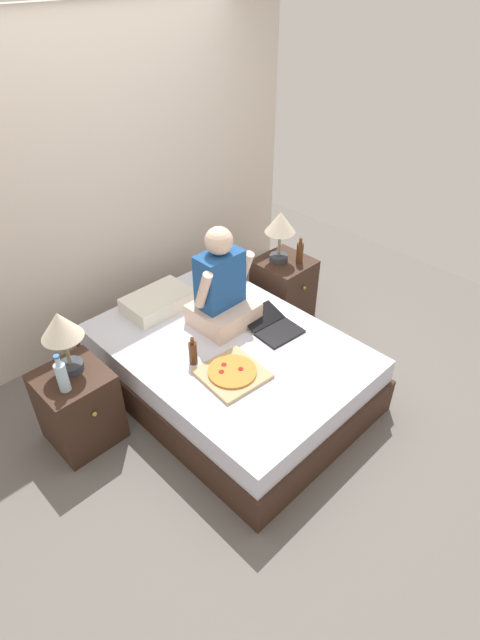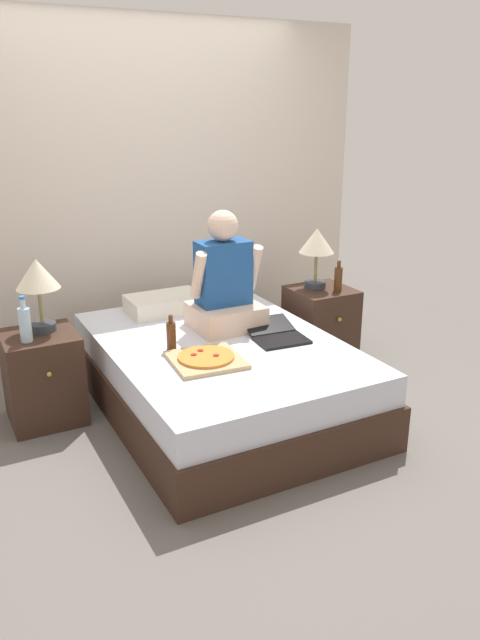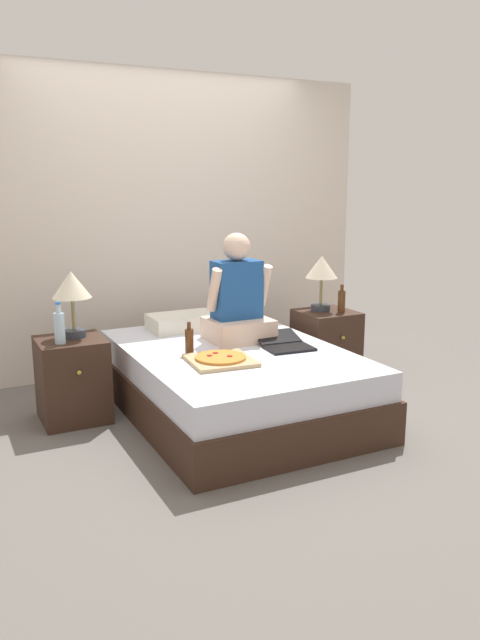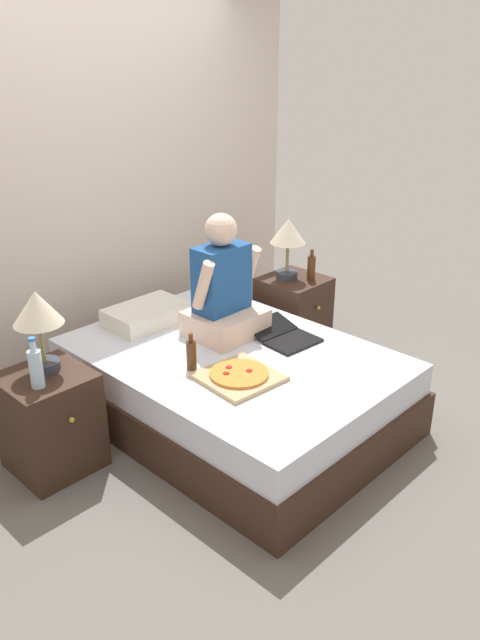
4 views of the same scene
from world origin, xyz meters
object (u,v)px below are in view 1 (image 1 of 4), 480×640
Objects in this scene: laptop at (274,327)px; pizza_box at (232,373)px; water_bottle at (62,376)px; bed at (229,367)px; lamp_on_left_nightstand at (61,330)px; nightstand_right at (283,288)px; person_seated at (222,290)px; beer_bottle_on_bed at (193,353)px; lamp_on_right_nightstand at (280,226)px; beer_bottle at (300,252)px; nightstand_left at (79,407)px.

laptop reaches higher than pizza_box.
bed is at bearing -14.43° from water_bottle.
lamp_on_left_nightstand is 2.12m from nightstand_right.
person_seated is 0.55m from beer_bottle_on_bed.
lamp_on_left_nightstand is 1.04× the size of pizza_box.
person_seated reaches higher than bed.
lamp_on_left_nightstand is (-1.00, 0.43, 0.67)m from bed.
beer_bottle_on_bed is (-1.36, -0.36, 0.27)m from nightstand_right.
water_bottle is 2.19m from nightstand_right.
lamp_on_right_nightstand is 1.02× the size of laptop.
lamp_on_left_nightstand is at bearing 169.93° from person_seated.
beer_bottle is 1.45m from beer_bottle_on_bed.
nightstand_right is (2.07, 0.00, 0.00)m from nightstand_left.
lamp_on_left_nightstand is 2.00m from lamp_on_right_nightstand.
beer_bottle is (0.10, -0.15, -0.23)m from lamp_on_right_nightstand.
lamp_on_right_nightstand is at bearing 13.26° from person_seated.
nightstand_right is 1.30× the size of laptop.
lamp_on_right_nightstand is (-0.03, 0.05, 0.61)m from nightstand_right.
lamp_on_right_nightstand is at bearing 0.00° from lamp_on_left_nightstand.
nightstand_left reaches higher than bed.
pizza_box is (0.78, -0.69, -0.41)m from lamp_on_left_nightstand.
nightstand_right is 0.73× the size of person_seated.
person_seated is (-0.96, -0.05, 0.09)m from beer_bottle.
person_seated is at bearing -176.87° from beer_bottle.
pizza_box is at bearing -126.62° from person_seated.
bed is at bearing -165.93° from beer_bottle.
lamp_on_left_nightstand is 1.96× the size of beer_bottle.
nightstand_right is at bearing -1.41° from lamp_on_left_nightstand.
nightstand_left is 0.85m from beer_bottle_on_bed.
nightstand_left and nightstand_right have the same top height.
laptop is at bearing -19.89° from nightstand_left.
water_bottle is 2.14m from lamp_on_right_nightstand.
beer_bottle is at bearing -4.08° from lamp_on_left_nightstand.
lamp_on_left_nightstand reaches higher than pizza_box.
water_bottle is 0.85m from beer_bottle_on_bed.
pizza_box is at bearing -41.56° from lamp_on_left_nightstand.
nightstand_left reaches higher than laptop.
laptop is at bearing -140.12° from lamp_on_right_nightstand.
nightstand_left is at bearing 180.00° from nightstand_right.
lamp_on_left_nightstand and lamp_on_right_nightstand have the same top height.
lamp_on_right_nightstand is 1.96× the size of beer_bottle.
nightstand_left is at bearing 48.35° from water_bottle.
person_seated is (1.26, -0.06, 0.07)m from water_bottle.
lamp_on_left_nightstand reaches higher than nightstand_left.
laptop is at bearing -19.54° from bed.
beer_bottle is 0.88m from laptop.
nightstand_right is 1.42m from pizza_box.
nightstand_left is at bearing -178.59° from lamp_on_right_nightstand.
bed is 1.10m from nightstand_left.
beer_bottle reaches higher than pizza_box.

